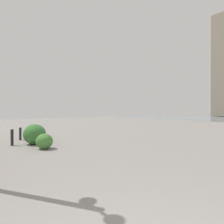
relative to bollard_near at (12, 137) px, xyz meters
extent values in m
cylinder|color=#232328|center=(0.00, 0.00, -0.07)|extent=(0.12, 0.12, 0.64)
sphere|color=#232328|center=(0.00, 0.00, 0.29)|extent=(0.13, 0.13, 0.13)
cylinder|color=#232328|center=(1.43, -0.67, -0.10)|extent=(0.12, 0.12, 0.58)
sphere|color=#232328|center=(1.43, -0.67, 0.23)|extent=(0.13, 0.13, 0.13)
ellipsoid|color=#387533|center=(-0.29, -0.88, 0.08)|extent=(1.09, 0.99, 0.93)
ellipsoid|color=#477F38|center=(-1.63, -0.86, -0.08)|extent=(0.73, 0.66, 0.62)
camera|label=1|loc=(-9.10, 1.75, 1.16)|focal=29.23mm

